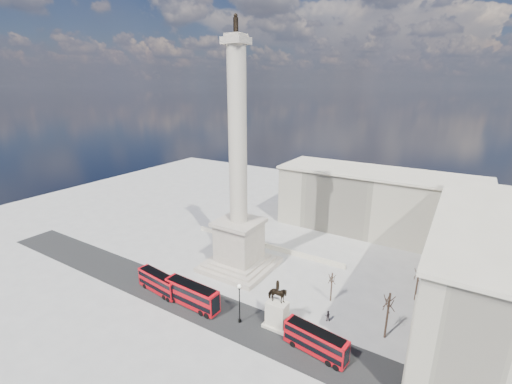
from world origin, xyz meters
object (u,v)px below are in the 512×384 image
object	(u,v)px
victorian_lamp	(239,300)
equestrian_statue	(277,311)
pedestrian_standing	(328,316)
pedestrian_crossing	(272,305)
red_bus_a	(159,282)
nelsons_column	(239,211)
pedestrian_walking	(293,322)
red_bus_c	(316,341)
red_bus_b	(192,295)

from	to	relation	value
victorian_lamp	equestrian_statue	bearing A→B (deg)	22.38
pedestrian_standing	pedestrian_crossing	world-z (taller)	pedestrian_crossing
red_bus_a	pedestrian_crossing	bearing A→B (deg)	23.12
nelsons_column	equestrian_statue	xyz separation A→B (m)	(16.11, -12.85, -9.93)
victorian_lamp	pedestrian_walking	size ratio (longest dim) A/B	4.71
red_bus_a	equestrian_statue	size ratio (longest dim) A/B	1.16
red_bus_a	red_bus_c	distance (m)	31.32
red_bus_a	red_bus_c	size ratio (longest dim) A/B	1.00
red_bus_a	victorian_lamp	world-z (taller)	victorian_lamp
red_bus_b	pedestrian_crossing	world-z (taller)	red_bus_b
red_bus_b	victorian_lamp	world-z (taller)	victorian_lamp
red_bus_a	pedestrian_standing	world-z (taller)	red_bus_a
pedestrian_crossing	equestrian_statue	bearing A→B (deg)	-155.31
red_bus_c	equestrian_statue	xyz separation A→B (m)	(-7.63, 2.23, 0.92)
nelsons_column	red_bus_c	xyz separation A→B (m)	(23.73, -15.08, -10.85)
nelsons_column	red_bus_c	bearing A→B (deg)	-32.43
red_bus_a	red_bus_b	xyz separation A→B (m)	(8.41, -0.06, 0.24)
pedestrian_standing	pedestrian_crossing	bearing A→B (deg)	-10.81
red_bus_a	pedestrian_walking	size ratio (longest dim) A/B	6.53
nelsons_column	red_bus_a	bearing A→B (deg)	-115.36
pedestrian_walking	pedestrian_standing	size ratio (longest dim) A/B	0.80
pedestrian_walking	red_bus_a	bearing A→B (deg)	-178.07
pedestrian_standing	nelsons_column	bearing A→B (deg)	-43.20
red_bus_b	pedestrian_standing	world-z (taller)	red_bus_b
equestrian_statue	pedestrian_walking	bearing A→B (deg)	31.15
equestrian_statue	pedestrian_standing	size ratio (longest dim) A/B	4.52
pedestrian_crossing	red_bus_b	bearing A→B (deg)	100.98
pedestrian_standing	pedestrian_crossing	size ratio (longest dim) A/B	0.98
victorian_lamp	nelsons_column	bearing A→B (deg)	124.33
pedestrian_walking	nelsons_column	bearing A→B (deg)	140.05
red_bus_b	pedestrian_walking	bearing A→B (deg)	16.59
red_bus_a	nelsons_column	bearing A→B (deg)	70.91
victorian_lamp	red_bus_c	bearing A→B (deg)	0.54
red_bus_b	equestrian_statue	world-z (taller)	equestrian_statue
nelsons_column	red_bus_b	xyz separation A→B (m)	(0.84, -16.04, -10.60)
victorian_lamp	pedestrian_walking	bearing A→B (deg)	24.98
nelsons_column	pedestrian_crossing	size ratio (longest dim) A/B	25.69
red_bus_c	pedestrian_crossing	size ratio (longest dim) A/B	5.13
pedestrian_walking	pedestrian_standing	xyz separation A→B (m)	(4.33, 4.33, 0.19)
pedestrian_standing	victorian_lamp	bearing A→B (deg)	7.55
red_bus_b	pedestrian_crossing	distance (m)	14.11
nelsons_column	victorian_lamp	bearing A→B (deg)	-55.67
victorian_lamp	equestrian_statue	size ratio (longest dim) A/B	0.84
pedestrian_standing	equestrian_statue	bearing A→B (deg)	15.25
victorian_lamp	pedestrian_standing	bearing A→B (deg)	33.21
red_bus_c	equestrian_statue	distance (m)	8.00
red_bus_c	pedestrian_walking	xyz separation A→B (m)	(-5.39, 3.58, -1.31)
pedestrian_walking	equestrian_statue	bearing A→B (deg)	-156.72
red_bus_c	equestrian_statue	size ratio (longest dim) A/B	1.16
red_bus_c	equestrian_statue	bearing A→B (deg)	171.32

